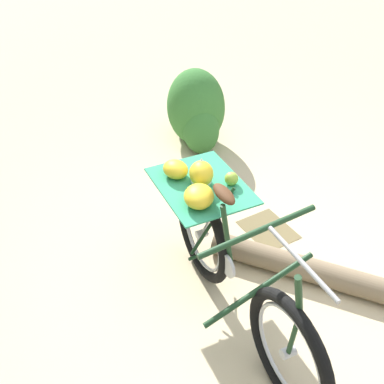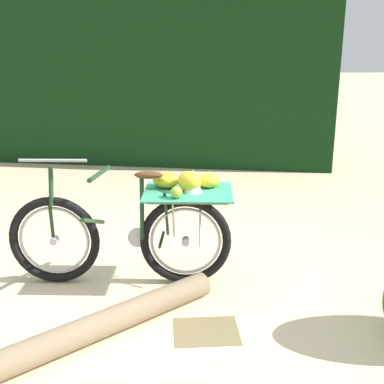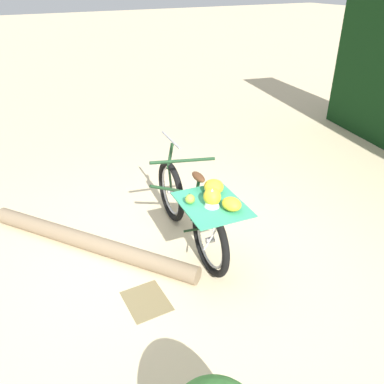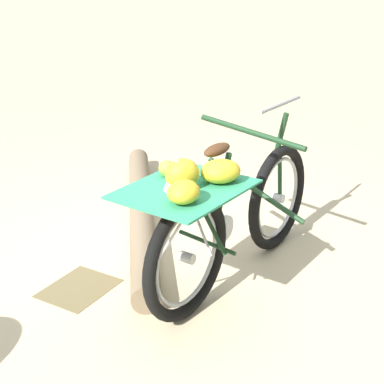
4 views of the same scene
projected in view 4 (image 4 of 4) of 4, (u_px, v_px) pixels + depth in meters
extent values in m
plane|color=beige|center=(182.00, 284.00, 3.62)|extent=(60.00, 60.00, 0.00)
torus|color=black|center=(278.00, 198.00, 3.97)|extent=(0.73, 0.13, 0.73)
torus|color=#B7B7BC|center=(278.00, 198.00, 3.97)|extent=(0.57, 0.07, 0.57)
cylinder|color=#B7B7BC|center=(278.00, 198.00, 3.97)|extent=(0.07, 0.08, 0.06)
torus|color=black|center=(187.00, 258.00, 3.18)|extent=(0.73, 0.13, 0.73)
torus|color=#B7B7BC|center=(187.00, 258.00, 3.18)|extent=(0.57, 0.07, 0.57)
cylinder|color=#B7B7BC|center=(187.00, 258.00, 3.18)|extent=(0.07, 0.08, 0.06)
cylinder|color=#19381E|center=(255.00, 190.00, 3.66)|extent=(0.10, 0.70, 0.30)
cylinder|color=#19381E|center=(252.00, 132.00, 3.46)|extent=(0.10, 0.71, 0.11)
cylinder|color=#19381E|center=(222.00, 192.00, 3.33)|extent=(0.04, 0.12, 0.49)
cylinder|color=#19381E|center=(207.00, 242.00, 3.32)|extent=(0.06, 0.38, 0.05)
cylinder|color=#19381E|center=(203.00, 211.00, 3.21)|extent=(0.05, 0.32, 0.47)
cylinder|color=#19381E|center=(280.00, 177.00, 3.92)|extent=(0.03, 0.05, 0.30)
cylinder|color=#19381E|center=(281.00, 135.00, 3.79)|extent=(0.04, 0.10, 0.30)
cylinder|color=gray|center=(281.00, 104.00, 3.69)|extent=(0.52, 0.07, 0.02)
ellipsoid|color=#4C2D19|center=(217.00, 150.00, 3.19)|extent=(0.23, 0.11, 0.06)
cylinder|color=#B7B7BC|center=(225.00, 228.00, 3.45)|extent=(0.16, 0.03, 0.16)
cylinder|color=#B7B7BC|center=(197.00, 220.00, 3.18)|extent=(0.03, 0.20, 0.39)
cylinder|color=#B7B7BC|center=(174.00, 234.00, 3.02)|extent=(0.04, 0.24, 0.39)
cube|color=brown|center=(185.00, 192.00, 3.02)|extent=(0.64, 0.49, 0.02)
cube|color=#33936B|center=(185.00, 189.00, 3.01)|extent=(0.72, 0.60, 0.01)
ellipsoid|color=gold|center=(182.00, 174.00, 2.97)|extent=(0.23, 0.22, 0.16)
ellipsoid|color=gold|center=(184.00, 192.00, 2.81)|extent=(0.21, 0.19, 0.11)
ellipsoid|color=gold|center=(221.00, 171.00, 3.06)|extent=(0.29, 0.28, 0.12)
sphere|color=#8CAD38|center=(167.00, 169.00, 3.15)|extent=(0.09, 0.09, 0.09)
cone|color=white|center=(177.00, 173.00, 2.95)|extent=(0.15, 0.15, 0.18)
cylinder|color=#7F6B51|center=(141.00, 211.00, 4.45)|extent=(2.15, 1.65, 0.18)
cube|color=olive|center=(79.00, 288.00, 3.57)|extent=(0.44, 0.36, 0.01)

